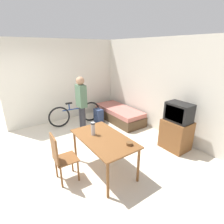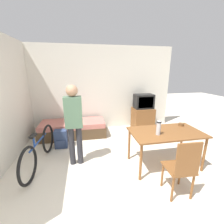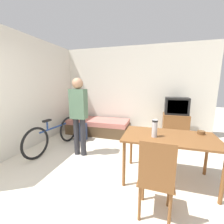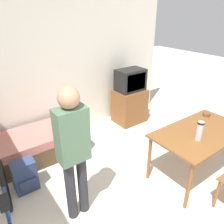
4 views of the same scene
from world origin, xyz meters
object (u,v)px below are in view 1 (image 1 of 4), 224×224
thermos_flask (93,128)px  mate_bowl (129,144)px  bicycle (76,114)px  backpack (98,116)px  daybed (119,114)px  tv (177,128)px  wooden_chair (61,156)px  dining_table (104,141)px  person_standing (81,101)px

thermos_flask → mate_bowl: 0.81m
bicycle → backpack: 0.77m
daybed → backpack: bearing=-111.9°
tv → wooden_chair: size_ratio=1.21×
wooden_chair → bicycle: (-2.36, 1.34, -0.20)m
dining_table → bicycle: bicycle is taller
daybed → mate_bowl: bearing=-33.9°
bicycle → thermos_flask: (2.32, -0.61, 0.56)m
mate_bowl → dining_table: bearing=-154.6°
tv → dining_table: tv is taller
dining_table → backpack: bearing=151.6°
bicycle → backpack: bearing=64.0°
tv → thermos_flask: 2.14m
bicycle → thermos_flask: 2.46m
tv → dining_table: 1.97m
mate_bowl → backpack: 2.93m
mate_bowl → wooden_chair: bearing=-122.9°
dining_table → mate_bowl: mate_bowl is taller
tv → mate_bowl: 1.73m
bicycle → person_standing: (0.75, -0.10, 0.63)m
thermos_flask → person_standing: bearing=162.0°
wooden_chair → tv: bearing=79.7°
mate_bowl → person_standing: bearing=175.7°
tv → bicycle: 3.21m
daybed → dining_table: 2.74m
daybed → thermos_flask: thermos_flask is taller
bicycle → thermos_flask: thermos_flask is taller
daybed → wooden_chair: wooden_chair is taller
dining_table → backpack: (-2.22, 1.20, -0.45)m
daybed → wooden_chair: size_ratio=1.94×
bicycle → person_standing: bearing=-7.9°
mate_bowl → tv: bearing=96.2°
person_standing → mate_bowl: bearing=-4.3°
mate_bowl → thermos_flask: bearing=-155.0°
dining_table → wooden_chair: 0.86m
tv → backpack: (-2.53, -0.74, -0.32)m
backpack → thermos_flask: bearing=-33.2°
tv → wooden_chair: 2.81m
wooden_chair → bicycle: 2.72m
tv → dining_table: size_ratio=0.84×
dining_table → wooden_chair: (-0.19, -0.83, -0.13)m
dining_table → mate_bowl: 0.56m
wooden_chair → person_standing: person_standing is taller
tv → person_standing: 2.65m
backpack → wooden_chair: bearing=-44.9°
daybed → backpack: (-0.27, -0.68, 0.01)m
wooden_chair → bicycle: wooden_chair is taller
bicycle → backpack: (0.33, 0.69, -0.12)m
wooden_chair → thermos_flask: size_ratio=3.67×
dining_table → mate_bowl: (0.50, 0.24, 0.11)m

